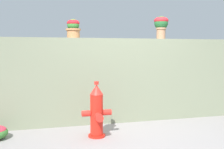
# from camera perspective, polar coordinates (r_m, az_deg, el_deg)

# --- Properties ---
(ground_plane) EXTENTS (24.00, 24.00, 0.00)m
(ground_plane) POSITION_cam_1_polar(r_m,az_deg,el_deg) (4.09, 6.26, -13.82)
(ground_plane) COLOR gray
(stone_wall) EXTENTS (5.71, 0.40, 1.54)m
(stone_wall) POSITION_cam_1_polar(r_m,az_deg,el_deg) (5.07, 1.38, -1.17)
(stone_wall) COLOR gray
(stone_wall) RESTS_ON ground
(potted_plant_1) EXTENTS (0.27, 0.27, 0.34)m
(potted_plant_1) POSITION_cam_1_polar(r_m,az_deg,el_deg) (4.92, -8.20, 9.79)
(potted_plant_1) COLOR #BE7D4D
(potted_plant_1) RESTS_ON stone_wall
(potted_plant_2) EXTENTS (0.28, 0.28, 0.44)m
(potted_plant_2) POSITION_cam_1_polar(r_m,az_deg,el_deg) (5.32, 10.36, 10.43)
(potted_plant_2) COLOR #AD7C5A
(potted_plant_2) RESTS_ON stone_wall
(fire_hydrant) EXTENTS (0.46, 0.37, 0.86)m
(fire_hydrant) POSITION_cam_1_polar(r_m,az_deg,el_deg) (4.16, -3.25, -7.95)
(fire_hydrant) COLOR red
(fire_hydrant) RESTS_ON ground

